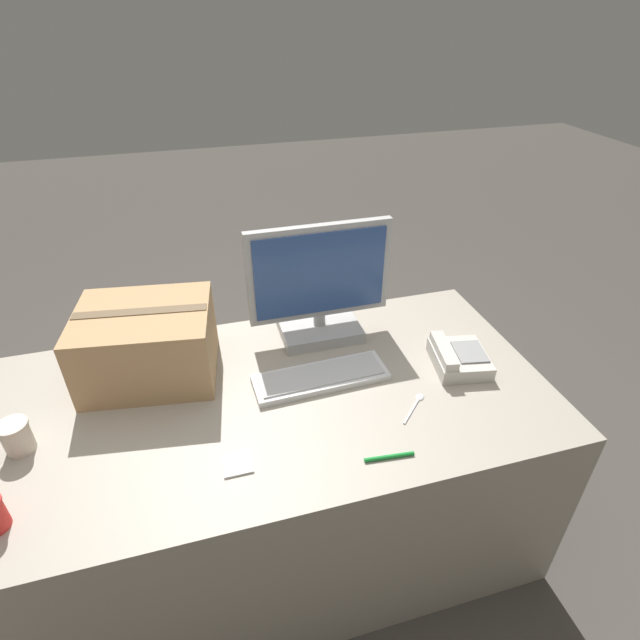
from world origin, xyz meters
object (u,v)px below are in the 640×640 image
Objects in this scene: pen_marker at (389,457)px; sticky_note_pad at (237,464)px; keyboard at (321,377)px; paper_cup_right at (17,437)px; spoon at (416,403)px; monitor at (320,292)px; desk_phone at (458,358)px; cardboard_box at (147,343)px.

pen_marker reaches higher than sticky_note_pad.
keyboard is 0.38m from pen_marker.
keyboard is at bearing 41.41° from sticky_note_pad.
keyboard is 0.89m from paper_cup_right.
spoon is 0.24m from pen_marker.
monitor is at bearing -82.64° from pen_marker.
monitor reaches higher than desk_phone.
cardboard_box reaches higher than sticky_note_pad.
sticky_note_pad is (0.58, -0.22, -0.05)m from paper_cup_right.
pen_marker is at bearing -42.24° from cardboard_box.
paper_cup_right is 0.68× the size of pen_marker.
paper_cup_right reaches higher than spoon.
cardboard_box is at bearing 176.83° from desk_phone.
cardboard_box reaches higher than paper_cup_right.
pen_marker is (0.02, -0.63, -0.18)m from monitor.
sticky_note_pad is at bearing -140.78° from keyboard.
desk_phone is 1.62× the size of pen_marker.
cardboard_box is at bearing -173.94° from monitor.
keyboard is at bearing 3.70° from paper_cup_right.
keyboard reaches higher than pen_marker.
paper_cup_right is 1.16m from spoon.
keyboard is at bearing -175.58° from desk_phone.
cardboard_box is at bearing 114.51° from sticky_note_pad.
spoon is at bearing -127.12° from pen_marker.
monitor is 1.11× the size of cardboard_box.
sticky_note_pad reaches higher than spoon.
paper_cup_right is at bearing 128.78° from spoon.
spoon is at bearing -26.04° from cardboard_box.
pen_marker is (-0.38, -0.32, -0.03)m from desk_phone.
paper_cup_right is (-0.96, -0.32, -0.13)m from monitor.
desk_phone reaches higher than pen_marker.
sticky_note_pad is at bearing -125.61° from monitor.
spoon is at bearing 8.79° from sticky_note_pad.
pen_marker is at bearing -177.12° from spoon.
sticky_note_pad is (0.22, -0.47, -0.12)m from cardboard_box.
keyboard is 4.62× the size of paper_cup_right.
spoon is 0.58m from sticky_note_pad.
keyboard is 0.32m from spoon.
desk_phone reaches higher than keyboard.
cardboard_box is at bearing 35.11° from paper_cup_right.
keyboard is at bearing 98.86° from spoon.
monitor is 0.68m from sticky_note_pad.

